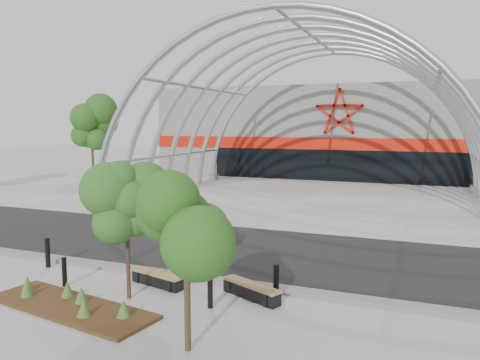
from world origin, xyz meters
name	(u,v)px	position (x,y,z in m)	size (l,w,h in m)	color
ground	(193,276)	(0.00, 0.00, 0.00)	(140.00, 140.00, 0.00)	#989893
road	(235,248)	(0.00, 3.50, 0.01)	(140.00, 7.00, 0.02)	black
forecourt	(308,200)	(0.00, 15.50, 0.02)	(60.00, 17.00, 0.04)	#A6A095
kerb	(189,277)	(0.00, -0.25, 0.06)	(60.00, 0.50, 0.12)	slate
arena_building	(352,132)	(0.00, 33.45, 3.99)	(34.00, 15.24, 8.00)	slate
vault_canopy	(308,201)	(0.00, 15.50, 0.02)	(20.80, 15.80, 20.36)	#A5A9AF
planting_bed	(69,303)	(-1.83, -3.45, 0.13)	(5.14, 2.32, 0.52)	#33220E
street_tree_0	(126,206)	(-0.79, -2.29, 2.58)	(1.58, 1.58, 3.59)	black
street_tree_1	(186,217)	(2.11, -4.33, 2.87)	(1.69, 1.69, 3.99)	#2F2412
bench_0	(157,279)	(-0.60, -1.14, 0.19)	(1.90, 0.85, 0.39)	black
bench_1	(251,291)	(2.34, -1.06, 0.20)	(1.95, 1.21, 0.41)	black
bollard_0	(48,253)	(-4.95, -0.94, 0.50)	(0.16, 0.16, 1.00)	black
bollard_1	(64,272)	(-3.10, -2.20, 0.44)	(0.14, 0.14, 0.88)	black
bollard_2	(210,291)	(1.58, -2.09, 0.44)	(0.14, 0.14, 0.88)	black
bollard_3	(211,261)	(0.52, 0.18, 0.50)	(0.16, 0.16, 1.01)	black
bollard_4	(276,282)	(3.00, -0.90, 0.49)	(0.16, 0.16, 0.97)	black
bg_tree_0	(92,125)	(-20.00, 20.00, 4.64)	(3.00, 3.00, 6.45)	black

